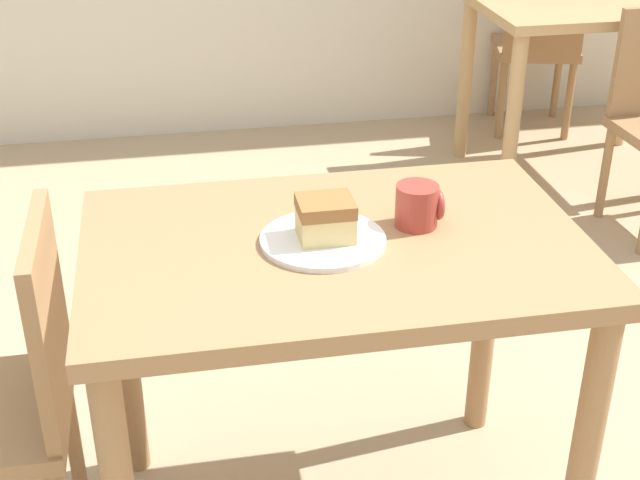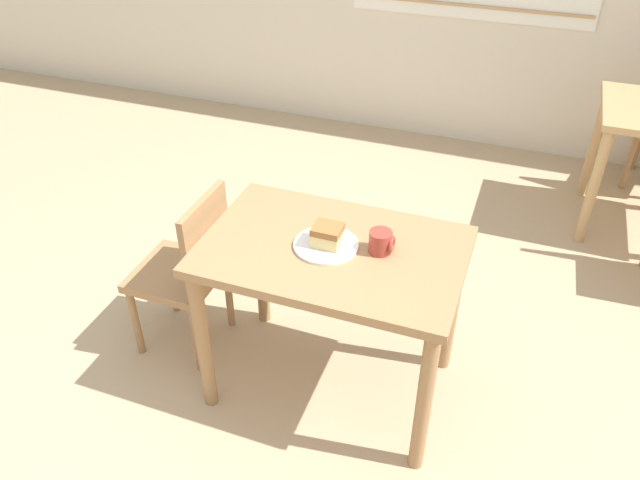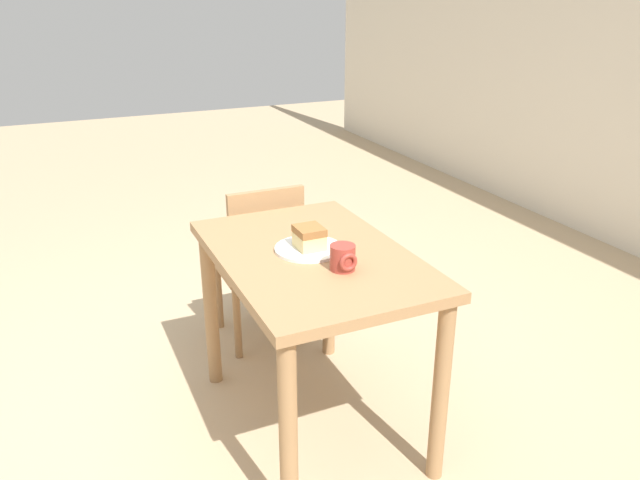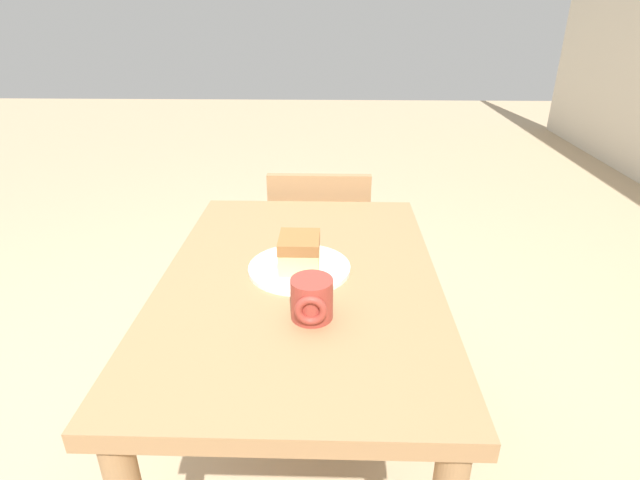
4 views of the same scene
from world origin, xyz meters
name	(u,v)px [view 3 (image 3 of 4)]	position (x,y,z in m)	size (l,w,h in m)	color
ground_plane	(232,429)	(0.00, 0.00, 0.00)	(14.00, 14.00, 0.00)	tan
dining_table_near	(312,283)	(0.09, 0.32, 0.64)	(1.02, 0.67, 0.77)	#9E754C
chair_near_window	(260,259)	(-0.60, 0.35, 0.45)	(0.38, 0.38, 0.84)	#9E754C
plate	(309,249)	(0.07, 0.32, 0.78)	(0.25, 0.25, 0.01)	white
cake_slice	(309,237)	(0.07, 0.32, 0.82)	(0.11, 0.10, 0.08)	#E0C67F
coffee_mug	(343,258)	(0.28, 0.36, 0.81)	(0.10, 0.09, 0.09)	#9E382D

